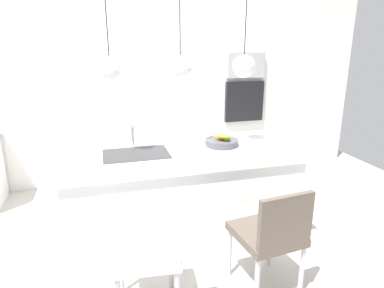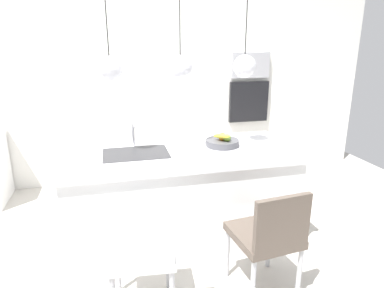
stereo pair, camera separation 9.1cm
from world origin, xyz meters
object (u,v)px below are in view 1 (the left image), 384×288
at_px(microwave, 246,65).
at_px(oven, 244,101).
at_px(chair_near, 146,250).
at_px(fruit_bowl, 222,141).
at_px(chair_middle, 271,233).

height_order(microwave, oven, microwave).
bearing_deg(chair_near, microwave, 54.47).
bearing_deg(fruit_bowl, microwave, 59.84).
distance_m(microwave, chair_middle, 2.78).
bearing_deg(microwave, oven, 0.00).
bearing_deg(chair_middle, chair_near, -179.67).
height_order(fruit_bowl, chair_middle, fruit_bowl).
xyz_separation_m(oven, chair_middle, (-0.84, -2.44, -0.52)).
relative_size(fruit_bowl, chair_near, 0.33).
xyz_separation_m(microwave, chair_middle, (-0.84, -2.44, -1.02)).
relative_size(oven, chair_middle, 0.65).
distance_m(fruit_bowl, chair_middle, 1.00).
bearing_deg(oven, chair_near, -125.53).
bearing_deg(microwave, chair_middle, -109.01).
height_order(chair_near, chair_middle, chair_near).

